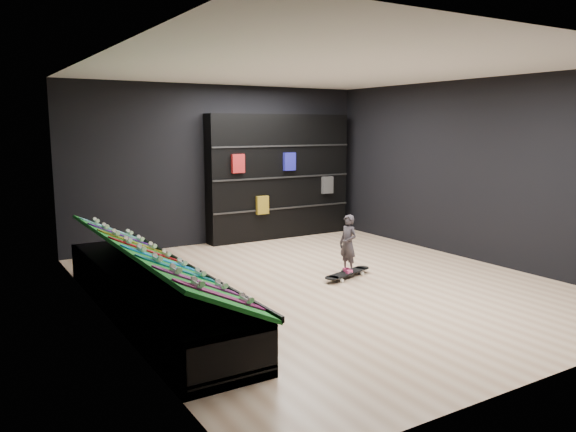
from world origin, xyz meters
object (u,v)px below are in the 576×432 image
floor_skateboard (348,275)px  child (348,255)px  display_rack (149,295)px  back_shelving (279,177)px

floor_skateboard → child: size_ratio=1.90×
display_rack → floor_skateboard: size_ratio=4.59×
floor_skateboard → child: (0.00, 0.00, 0.31)m
display_rack → back_shelving: 5.11m
child → back_shelving: bearing=160.9°
display_rack → floor_skateboard: (3.03, 0.10, -0.21)m
back_shelving → floor_skateboard: bearing=-102.7°
floor_skateboard → child: 0.31m
back_shelving → child: back_shelving is taller
display_rack → child: 3.03m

